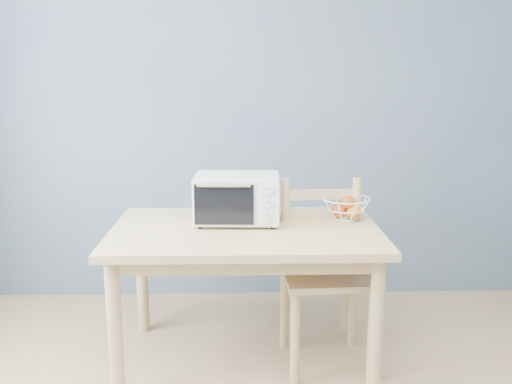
{
  "coord_description": "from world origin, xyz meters",
  "views": [
    {
      "loc": [
        -0.14,
        -1.57,
        1.56
      ],
      "look_at": [
        -0.07,
        1.36,
        0.93
      ],
      "focal_mm": 40.0,
      "sensor_mm": 36.0,
      "label": 1
    }
  ],
  "objects_px": {
    "toaster_oven": "(234,198)",
    "fruit_basket": "(346,208)",
    "dining_table": "(246,246)",
    "dining_chair": "(325,276)"
  },
  "relations": [
    {
      "from": "toaster_oven",
      "to": "fruit_basket",
      "type": "distance_m",
      "value": 0.62
    },
    {
      "from": "dining_table",
      "to": "toaster_oven",
      "type": "xyz_separation_m",
      "value": [
        -0.06,
        0.1,
        0.24
      ]
    },
    {
      "from": "toaster_oven",
      "to": "fruit_basket",
      "type": "relative_size",
      "value": 1.38
    },
    {
      "from": "dining_table",
      "to": "toaster_oven",
      "type": "height_order",
      "value": "toaster_oven"
    },
    {
      "from": "dining_table",
      "to": "toaster_oven",
      "type": "relative_size",
      "value": 3.05
    },
    {
      "from": "dining_chair",
      "to": "fruit_basket",
      "type": "bearing_deg",
      "value": 47.84
    },
    {
      "from": "fruit_basket",
      "to": "dining_table",
      "type": "bearing_deg",
      "value": -164.5
    },
    {
      "from": "dining_chair",
      "to": "dining_table",
      "type": "bearing_deg",
      "value": 175.56
    },
    {
      "from": "toaster_oven",
      "to": "dining_chair",
      "type": "relative_size",
      "value": 0.47
    },
    {
      "from": "fruit_basket",
      "to": "dining_chair",
      "type": "bearing_deg",
      "value": -128.71
    }
  ]
}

